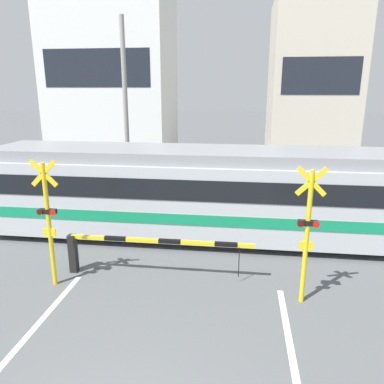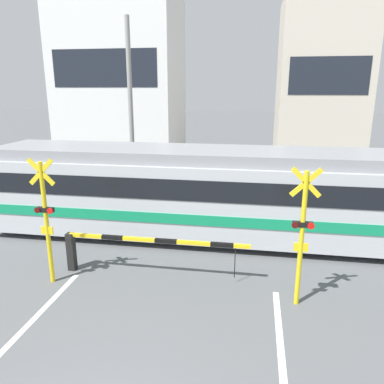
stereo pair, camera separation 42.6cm
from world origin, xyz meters
name	(u,v)px [view 1 (the left image)]	position (x,y,z in m)	size (l,w,h in m)	color
rail_track_near	(190,242)	(0.00, 7.95, 0.04)	(50.00, 0.10, 0.08)	#5B564C
rail_track_far	(195,227)	(0.00, 9.38, 0.04)	(50.00, 0.10, 0.08)	#5B564C
commuter_train	(236,192)	(1.42, 8.67, 1.61)	(16.33, 2.83, 3.00)	#B7BCC1
crossing_barrier_near	(125,247)	(-1.43, 5.62, 0.83)	(4.99, 0.20, 1.10)	black
crossing_barrier_far	(237,192)	(1.43, 11.48, 0.83)	(4.99, 0.20, 1.10)	black
crossing_signal_left	(48,218)	(-3.10, 4.90, 1.81)	(0.68, 0.15, 3.28)	yellow
crossing_signal_right	(307,230)	(3.10, 4.90, 1.81)	(0.68, 0.15, 3.28)	yellow
building_left_of_street	(113,79)	(-7.13, 21.91, 5.49)	(7.76, 5.71, 10.97)	white
building_right_of_street	(311,86)	(5.78, 21.91, 5.03)	(5.06, 5.71, 10.07)	beige
utility_pole_streetside	(126,108)	(-3.85, 13.98, 4.00)	(0.22, 0.22, 8.00)	gray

